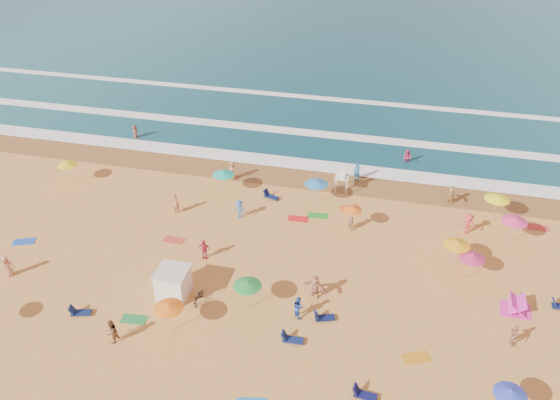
# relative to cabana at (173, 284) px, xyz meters

# --- Properties ---
(ground) EXTENTS (220.00, 220.00, 0.00)m
(ground) POSITION_rel_cabana_xyz_m (6.78, 5.30, -1.00)
(ground) COLOR gold
(ground) RESTS_ON ground
(ocean) EXTENTS (220.00, 140.00, 0.18)m
(ocean) POSITION_rel_cabana_xyz_m (6.78, 89.30, -1.00)
(ocean) COLOR #0C4756
(ocean) RESTS_ON ground
(wet_sand) EXTENTS (220.00, 220.00, 0.00)m
(wet_sand) POSITION_rel_cabana_xyz_m (6.78, 17.80, -0.99)
(wet_sand) COLOR olive
(wet_sand) RESTS_ON ground
(surf_foam) EXTENTS (200.00, 18.70, 0.05)m
(surf_foam) POSITION_rel_cabana_xyz_m (6.78, 26.62, -0.90)
(surf_foam) COLOR white
(surf_foam) RESTS_ON ground
(cabana) EXTENTS (2.00, 2.00, 2.00)m
(cabana) POSITION_rel_cabana_xyz_m (0.00, 0.00, 0.00)
(cabana) COLOR white
(cabana) RESTS_ON ground
(cabana_roof) EXTENTS (2.20, 2.20, 0.12)m
(cabana_roof) POSITION_rel_cabana_xyz_m (0.00, 0.00, 1.06)
(cabana_roof) COLOR silver
(cabana_roof) RESTS_ON cabana
(bicycle) EXTENTS (0.61, 1.60, 0.83)m
(bicycle) POSITION_rel_cabana_xyz_m (1.90, -0.30, -0.59)
(bicycle) COLOR black
(bicycle) RESTS_ON ground
(lifeguard_stand) EXTENTS (1.20, 1.20, 2.10)m
(lifeguard_stand) POSITION_rel_cabana_xyz_m (9.47, 16.20, 0.05)
(lifeguard_stand) COLOR white
(lifeguard_stand) RESTS_ON ground
(beach_umbrellas) EXTENTS (47.61, 22.42, 0.73)m
(beach_umbrellas) POSITION_rel_cabana_xyz_m (8.13, 5.49, 1.15)
(beach_umbrellas) COLOR green
(beach_umbrellas) RESTS_ON ground
(loungers) EXTENTS (57.24, 19.94, 0.34)m
(loungers) POSITION_rel_cabana_xyz_m (9.24, 1.02, -0.83)
(loungers) COLOR #0E1C49
(loungers) RESTS_ON ground
(towels) EXTENTS (43.69, 22.83, 0.03)m
(towels) POSITION_rel_cabana_xyz_m (4.15, 4.34, -0.98)
(towels) COLOR #E81D4B
(towels) RESTS_ON ground
(beachgoers) EXTENTS (45.33, 28.84, 2.12)m
(beachgoers) POSITION_rel_cabana_xyz_m (8.80, 10.30, -0.17)
(beachgoers) COLOR #BE2F4D
(beachgoers) RESTS_ON ground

